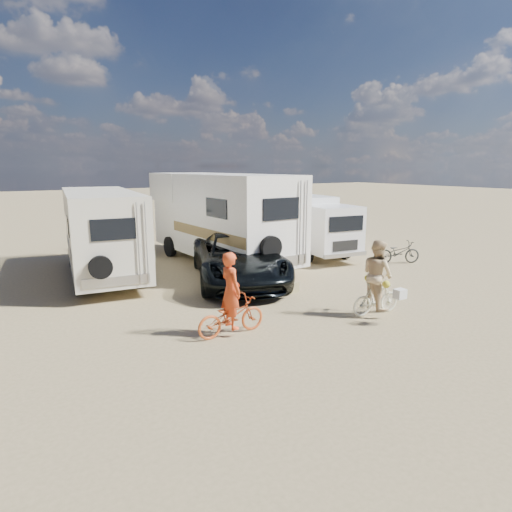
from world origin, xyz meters
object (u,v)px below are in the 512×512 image
rv_main (220,219)px  rider_woman (377,281)px  crate (290,287)px  bike_man (231,316)px  bike_parked (398,252)px  rv_left (102,234)px  rider_man (231,298)px  cooler (248,285)px  box_truck (303,225)px  bike_woman (376,298)px  dark_suv (238,257)px

rv_main → rider_woman: rv_main is taller
crate → rider_woman: bearing=-76.5°
bike_man → bike_parked: (9.43, 3.20, 0.01)m
rv_left → rider_man: size_ratio=3.88×
bike_man → rv_main: bearing=-26.3°
cooler → crate: cooler is taller
rv_main → rider_woman: size_ratio=4.33×
box_truck → bike_woman: 8.57m
bike_man → rider_woman: size_ratio=0.93×
rv_main → bike_parked: rv_main is taller
box_truck → crate: bearing=-124.0°
box_truck → rider_woman: (-3.51, -7.78, -0.37)m
bike_parked → rider_woman: bearing=150.7°
rv_left → rider_woman: 9.62m
rv_main → dark_suv: 3.18m
cooler → bike_parked: bearing=6.8°
rv_left → bike_parked: (10.68, -4.10, -1.06)m
bike_woman → cooler: (-1.85, 3.58, -0.21)m
box_truck → bike_parked: (1.97, -3.81, -0.84)m
rv_main → dark_suv: rv_main is taller
rv_left → box_truck: bearing=4.8°
dark_suv → cooler: dark_suv is taller
rv_left → crate: (4.51, -5.16, -1.36)m
cooler → box_truck: bearing=41.8°
box_truck → rv_main: bearing=-173.7°
bike_man → rv_left: bearing=8.5°
box_truck → cooler: size_ratio=11.01×
dark_suv → bike_parked: bearing=12.7°
rv_main → crate: 5.17m
dark_suv → rv_main: bearing=94.7°
bike_woman → rider_woman: 0.48m
box_truck → bike_parked: 4.37m
rv_main → crate: bearing=-93.5°
dark_suv → rider_man: bearing=-100.8°
rider_man → rider_woman: 4.03m
bike_woman → rider_man: size_ratio=0.82×
bike_woman → cooler: bearing=33.4°
box_truck → crate: 6.54m
cooler → crate: size_ratio=1.46×
bike_parked → crate: bearing=124.5°
bike_parked → crate: size_ratio=4.35×
rv_main → rv_left: 4.58m
rv_main → dark_suv: size_ratio=1.32×
rider_woman → bike_woman: bearing=0.0°
rider_woman → rv_main: bearing=10.7°
rider_woman → bike_parked: rider_woman is taller
box_truck → cooler: (-5.36, -4.20, -1.06)m
bike_woman → rider_woman: bearing=0.0°
rider_woman → cooler: size_ratio=3.14×
bike_parked → box_truck: bearing=52.1°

